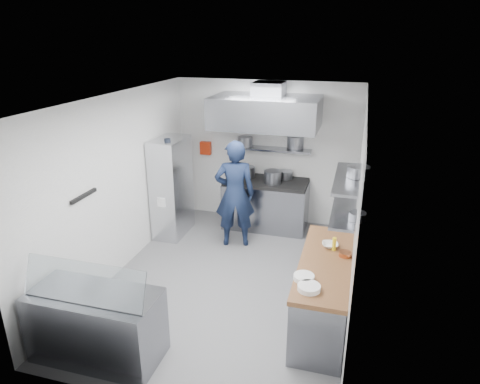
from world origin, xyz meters
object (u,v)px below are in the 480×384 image
(gas_range, at_px, (266,205))
(display_case, at_px, (97,325))
(wire_rack, at_px, (172,187))
(chef, at_px, (235,194))

(gas_range, distance_m, display_case, 4.25)
(gas_range, distance_m, wire_rack, 1.86)
(wire_rack, distance_m, display_case, 3.41)
(chef, height_order, wire_rack, chef)
(gas_range, height_order, display_case, gas_range)
(chef, bearing_deg, display_case, 60.62)
(chef, distance_m, display_case, 3.33)
(chef, bearing_deg, wire_rack, -22.25)
(gas_range, bearing_deg, wire_rack, -154.84)
(gas_range, xyz_separation_m, display_case, (-1.10, -4.10, -0.03))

